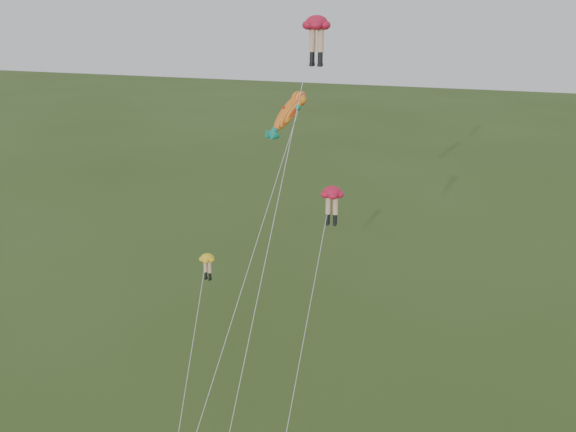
% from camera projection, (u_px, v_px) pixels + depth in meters
% --- Properties ---
extents(legs_kite_red_high, '(2.88, 9.47, 20.78)m').
position_uv_depth(legs_kite_red_high, '(315.00, 33.00, 32.78)').
color(legs_kite_red_high, red).
rests_on(legs_kite_red_high, ground).
extents(legs_kite_red_mid, '(1.36, 10.12, 12.12)m').
position_uv_depth(legs_kite_red_mid, '(331.00, 200.00, 34.10)').
color(legs_kite_red_mid, red).
rests_on(legs_kite_red_mid, ground).
extents(legs_kite_yellow, '(1.71, 7.59, 8.88)m').
position_uv_depth(legs_kite_yellow, '(205.00, 272.00, 33.44)').
color(legs_kite_yellow, yellow).
rests_on(legs_kite_yellow, ground).
extents(fish_kite, '(2.43, 13.80, 17.02)m').
position_uv_depth(fish_kite, '(289.00, 113.00, 34.99)').
color(fish_kite, '#FFA120').
rests_on(fish_kite, ground).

